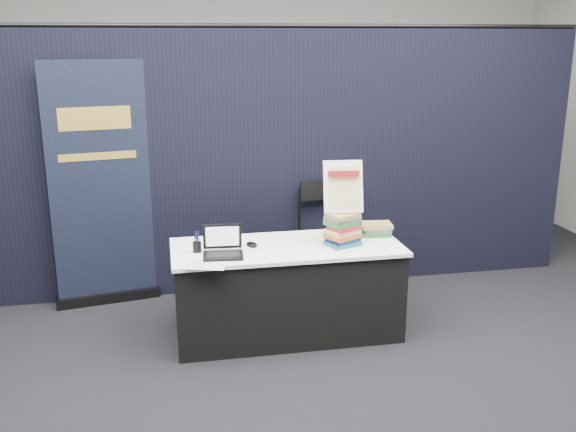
# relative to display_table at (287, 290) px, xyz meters

# --- Properties ---
(floor) EXTENTS (8.00, 8.00, 0.00)m
(floor) POSITION_rel_display_table_xyz_m (0.00, -0.55, -0.38)
(floor) COLOR black
(floor) RESTS_ON ground
(wall_back) EXTENTS (8.00, 0.02, 3.50)m
(wall_back) POSITION_rel_display_table_xyz_m (0.00, 3.45, 1.37)
(wall_back) COLOR #BAB7B0
(wall_back) RESTS_ON floor
(drape_partition) EXTENTS (6.00, 0.08, 2.40)m
(drape_partition) POSITION_rel_display_table_xyz_m (0.00, 1.05, 0.82)
(drape_partition) COLOR black
(drape_partition) RESTS_ON floor
(display_table) EXTENTS (1.80, 0.75, 0.75)m
(display_table) POSITION_rel_display_table_xyz_m (0.00, 0.00, 0.00)
(display_table) COLOR black
(display_table) RESTS_ON floor
(laptop) EXTENTS (0.31, 0.26, 0.23)m
(laptop) POSITION_rel_display_table_xyz_m (-0.52, -0.14, 0.43)
(laptop) COLOR black
(laptop) RESTS_ON display_table
(mouse) EXTENTS (0.11, 0.13, 0.04)m
(mouse) POSITION_rel_display_table_xyz_m (-0.27, 0.03, 0.39)
(mouse) COLOR black
(mouse) RESTS_ON display_table
(brochure_left) EXTENTS (0.39, 0.33, 0.00)m
(brochure_left) POSITION_rel_display_table_xyz_m (-0.56, -0.10, 0.38)
(brochure_left) COLOR white
(brochure_left) RESTS_ON display_table
(brochure_mid) EXTENTS (0.32, 0.27, 0.00)m
(brochure_mid) POSITION_rel_display_table_xyz_m (-0.65, -0.34, 0.38)
(brochure_mid) COLOR silver
(brochure_mid) RESTS_ON display_table
(brochure_right) EXTENTS (0.30, 0.23, 0.00)m
(brochure_right) POSITION_rel_display_table_xyz_m (-0.35, 0.03, 0.38)
(brochure_right) COLOR silver
(brochure_right) RESTS_ON display_table
(pen_cup) EXTENTS (0.08, 0.08, 0.08)m
(pen_cup) POSITION_rel_display_table_xyz_m (-0.70, -0.03, 0.42)
(pen_cup) COLOR black
(pen_cup) RESTS_ON display_table
(book_stack_tall) EXTENTS (0.29, 0.26, 0.26)m
(book_stack_tall) POSITION_rel_display_table_xyz_m (0.44, -0.06, 0.50)
(book_stack_tall) COLOR #1C5C6E
(book_stack_tall) RESTS_ON display_table
(book_stack_short) EXTENTS (0.27, 0.22, 0.10)m
(book_stack_short) POSITION_rel_display_table_xyz_m (0.78, 0.12, 0.42)
(book_stack_short) COLOR #207B30
(book_stack_short) RESTS_ON display_table
(info_sign) EXTENTS (0.32, 0.16, 0.42)m
(info_sign) POSITION_rel_display_table_xyz_m (0.44, -0.03, 0.83)
(info_sign) COLOR black
(info_sign) RESTS_ON book_stack_tall
(pullup_banner) EXTENTS (0.91, 0.26, 2.15)m
(pullup_banner) POSITION_rel_display_table_xyz_m (-1.47, 0.95, 0.58)
(pullup_banner) COLOR black
(pullup_banner) RESTS_ON floor
(stacking_chair) EXTENTS (0.55, 0.56, 1.05)m
(stacking_chair) POSITION_rel_display_table_xyz_m (0.52, 0.75, 0.21)
(stacking_chair) COLOR black
(stacking_chair) RESTS_ON floor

